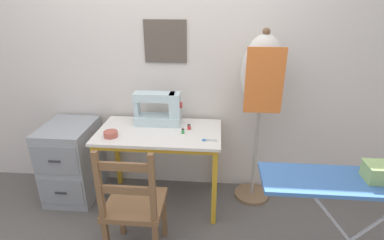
{
  "coord_description": "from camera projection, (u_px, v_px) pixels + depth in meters",
  "views": [
    {
      "loc": [
        0.47,
        -1.97,
        1.78
      ],
      "look_at": [
        0.28,
        0.26,
        0.84
      ],
      "focal_mm": 28.0,
      "sensor_mm": 36.0,
      "label": 1
    }
  ],
  "objects": [
    {
      "name": "sewing_machine",
      "position": [
        160.0,
        110.0,
        2.6
      ],
      "size": [
        0.41,
        0.17,
        0.31
      ],
      "color": "silver",
      "rests_on": "sewing_table"
    },
    {
      "name": "thread_spool_mid_table",
      "position": [
        189.0,
        127.0,
        2.54
      ],
      "size": [
        0.04,
        0.04,
        0.04
      ],
      "color": "red",
      "rests_on": "sewing_table"
    },
    {
      "name": "ironing_board",
      "position": [
        364.0,
        188.0,
        1.65
      ],
      "size": [
        1.13,
        0.3,
        0.85
      ],
      "color": "#3D6BAD",
      "rests_on": "ground_plane"
    },
    {
      "name": "thread_spool_near_machine",
      "position": [
        183.0,
        131.0,
        2.46
      ],
      "size": [
        0.03,
        0.03,
        0.04
      ],
      "color": "green",
      "rests_on": "sewing_table"
    },
    {
      "name": "storage_box",
      "position": [
        384.0,
        172.0,
        1.62
      ],
      "size": [
        0.21,
        0.13,
        0.1
      ],
      "color": "#8EB266",
      "rests_on": "ironing_board"
    },
    {
      "name": "wooden_chair",
      "position": [
        134.0,
        206.0,
        2.07
      ],
      "size": [
        0.4,
        0.38,
        0.92
      ],
      "color": "brown",
      "rests_on": "ground_plane"
    },
    {
      "name": "scissors",
      "position": [
        207.0,
        140.0,
        2.35
      ],
      "size": [
        0.12,
        0.04,
        0.01
      ],
      "color": "silver",
      "rests_on": "sewing_table"
    },
    {
      "name": "filing_cabinet",
      "position": [
        72.0,
        161.0,
        2.77
      ],
      "size": [
        0.42,
        0.54,
        0.71
      ],
      "color": "#93999E",
      "rests_on": "ground_plane"
    },
    {
      "name": "sewing_table",
      "position": [
        159.0,
        141.0,
        2.54
      ],
      "size": [
        1.04,
        0.58,
        0.72
      ],
      "color": "silver",
      "rests_on": "ground_plane"
    },
    {
      "name": "ground_plane",
      "position": [
        156.0,
        222.0,
        2.53
      ],
      "size": [
        14.0,
        14.0,
        0.0
      ],
      "primitive_type": "plane",
      "color": "#5B5651"
    },
    {
      "name": "fabric_bowl",
      "position": [
        111.0,
        134.0,
        2.41
      ],
      "size": [
        0.11,
        0.11,
        0.05
      ],
      "color": "#B25647",
      "rests_on": "sewing_table"
    },
    {
      "name": "wall_back",
      "position": [
        164.0,
        57.0,
        2.63
      ],
      "size": [
        10.0,
        0.07,
        2.55
      ],
      "color": "silver",
      "rests_on": "ground_plane"
    },
    {
      "name": "dress_form",
      "position": [
        262.0,
        82.0,
        2.43
      ],
      "size": [
        0.35,
        0.32,
        1.55
      ],
      "color": "#846647",
      "rests_on": "ground_plane"
    }
  ]
}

